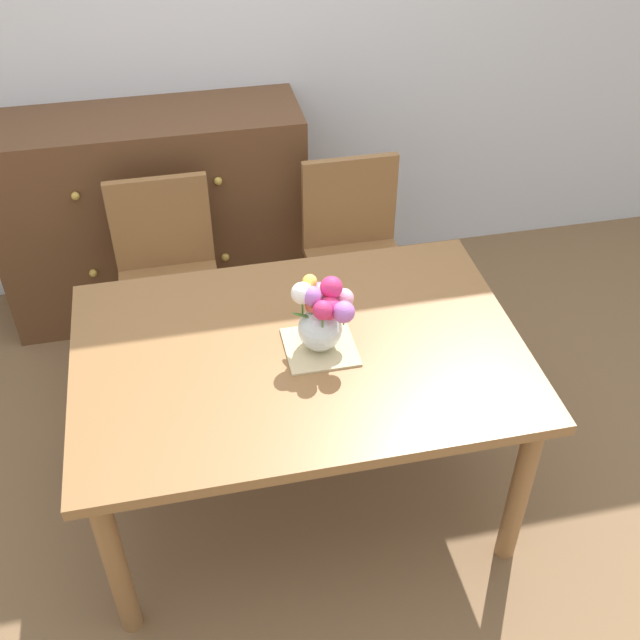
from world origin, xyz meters
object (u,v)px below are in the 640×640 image
(flower_vase, at_px, (322,314))
(dresser, at_px, (154,216))
(chair_left, at_px, (167,270))
(dining_table, at_px, (299,368))
(chair_right, at_px, (354,247))

(flower_vase, bearing_deg, dresser, 111.40)
(chair_left, height_order, flower_vase, flower_vase)
(dining_table, height_order, chair_right, chair_right)
(dining_table, relative_size, chair_left, 1.66)
(dining_table, relative_size, chair_right, 1.66)
(chair_left, height_order, dresser, dresser)
(chair_right, xyz_separation_m, flower_vase, (-0.33, -0.86, 0.35))
(dining_table, xyz_separation_m, flower_vase, (0.08, -0.00, 0.22))
(chair_right, bearing_deg, dining_table, 64.34)
(dining_table, height_order, chair_left, chair_left)
(chair_right, bearing_deg, chair_left, 0.00)
(chair_right, bearing_deg, dresser, -29.22)
(dresser, distance_m, flower_vase, 1.48)
(dining_table, distance_m, dresser, 1.41)
(dining_table, relative_size, dresser, 1.06)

